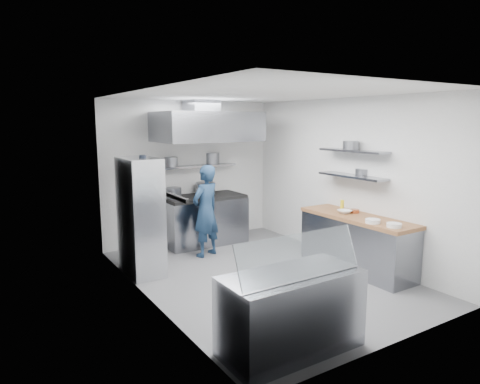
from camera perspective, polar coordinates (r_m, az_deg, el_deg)
floor at (r=6.87m, az=2.71°, el=-11.04°), size 5.00×5.00×0.00m
ceiling at (r=6.45m, az=2.91°, el=12.95°), size 5.00×5.00×0.00m
wall_back at (r=8.67m, az=-6.70°, el=2.71°), size 3.60×2.80×0.02m
wall_front at (r=4.73m, az=20.44°, el=-3.39°), size 3.60×2.80×0.02m
wall_left at (r=5.70m, az=-12.22°, el=-0.91°), size 2.80×5.00×0.02m
wall_right at (r=7.68m, az=13.89°, el=1.65°), size 2.80×5.00×0.02m
gas_range at (r=8.52m, az=-4.81°, el=-3.86°), size 1.60×0.80×0.90m
cooktop at (r=8.43m, az=-4.85°, el=-0.68°), size 1.57×0.78×0.06m
stock_pot_left at (r=8.21m, az=-8.86°, el=-0.10°), size 0.30×0.30×0.20m
stock_pot_mid at (r=8.56m, az=-4.60°, el=0.50°), size 0.38×0.38×0.24m
over_range_shelf at (r=8.56m, az=-5.64°, el=3.45°), size 1.60×0.30×0.04m
shelf_pot_a at (r=8.39m, az=-9.18°, el=4.02°), size 0.25×0.25×0.18m
shelf_pot_b at (r=8.93m, az=-3.82°, el=4.56°), size 0.33×0.33×0.22m
extractor_hood at (r=8.14m, az=-4.41°, el=8.67°), size 1.90×1.15×0.55m
hood_duct at (r=8.35m, az=-5.18°, el=11.29°), size 0.55×0.55×0.24m
red_firebox at (r=8.16m, az=-14.47°, el=2.20°), size 0.22×0.10×0.26m
chef at (r=7.65m, az=-4.59°, el=-2.53°), size 0.70×0.58×1.65m
wire_rack at (r=6.90m, az=-13.12°, el=-3.19°), size 0.50×0.90×1.85m
rack_bin_a at (r=6.91m, az=-13.04°, el=-4.23°), size 0.15×0.19×0.17m
rack_bin_b at (r=7.15m, az=-14.13°, el=0.27°), size 0.14×0.18×0.16m
rack_jar at (r=6.73m, az=-12.84°, el=4.06°), size 0.11×0.11×0.18m
knife_strip at (r=4.86m, az=-8.37°, el=-0.76°), size 0.04×0.55×0.05m
prep_counter_base at (r=7.25m, az=15.24°, el=-6.78°), size 0.62×2.00×0.84m
prep_counter_top at (r=7.14m, az=15.39°, el=-3.31°), size 0.65×2.04×0.06m
plate_stack_a at (r=6.52m, az=19.86°, el=-4.18°), size 0.21×0.21×0.06m
plate_stack_b at (r=6.69m, az=17.28°, el=-3.72°), size 0.22×0.22×0.06m
copper_pan at (r=7.34m, az=15.09°, el=-2.48°), size 0.14×0.14×0.06m
squeeze_bottle at (r=7.48m, az=13.46°, el=-1.72°), size 0.06×0.06×0.18m
mixing_bowl at (r=7.27m, az=13.76°, el=-2.56°), size 0.27×0.27×0.06m
wall_shelf_lower at (r=7.35m, az=14.73°, el=2.06°), size 0.30×1.30×0.04m
wall_shelf_upper at (r=7.31m, az=14.87°, el=5.33°), size 0.30×1.30×0.04m
shelf_pot_c at (r=7.40m, az=15.96°, el=2.61°), size 0.22×0.22×0.10m
shelf_pot_d at (r=7.34m, az=14.54°, el=6.06°), size 0.26×0.26×0.14m
display_case at (r=4.68m, az=6.82°, el=-15.62°), size 1.50×0.70×0.85m
display_glass at (r=4.36m, az=7.98°, el=-8.44°), size 1.47×0.19×0.42m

